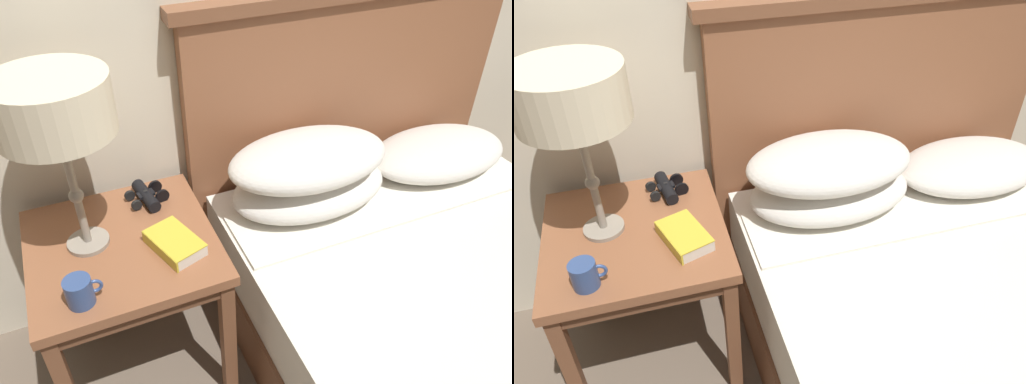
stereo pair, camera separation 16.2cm
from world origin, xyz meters
The scene contains 6 objects.
nightstand centered at (-0.54, 0.68, 0.51)m, with size 0.58×0.58×0.59m.
bed centered at (0.44, 0.11, 0.30)m, with size 1.41×1.96×1.20m.
table_lamp centered at (-0.64, 0.71, 1.06)m, with size 0.32×0.32×0.56m.
book_on_nightstand centered at (-0.39, 0.58, 0.61)m, with size 0.17×0.22×0.04m.
binoculars_pair centered at (-0.41, 0.86, 0.61)m, with size 0.15×0.16×0.05m.
coffee_mug centered at (-0.69, 0.47, 0.63)m, with size 0.10×0.08×0.08m.
Camera 1 is at (-0.62, -0.57, 1.66)m, focal length 35.00 mm.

